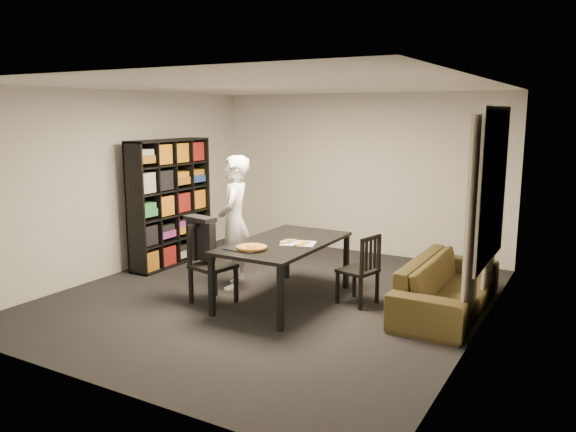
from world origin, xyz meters
The scene contains 16 objects.
room centered at (0.00, 0.00, 1.30)m, with size 5.01×5.51×2.61m.
window_pane centered at (2.48, 0.60, 1.50)m, with size 0.02×1.40×1.60m, color black.
window_frame centered at (2.48, 0.60, 1.50)m, with size 0.03×1.52×1.72m, color white.
curtain_left centered at (2.40, 0.08, 1.15)m, with size 0.03×0.70×2.25m, color #BBADA0.
curtain_right centered at (2.40, 1.12, 1.15)m, with size 0.03×0.70×2.25m, color #BBADA0.
bookshelf centered at (-2.16, 0.60, 0.95)m, with size 0.35×1.50×1.90m, color black.
dining_table centered at (0.22, -0.07, 0.69)m, with size 1.00×1.81×0.75m.
chair_left centered at (-0.58, -0.54, 0.55)m, with size 0.53×0.53×0.97m.
chair_right centered at (1.12, 0.28, 0.49)m, with size 0.48×0.48×0.86m.
draped_jacket centered at (-0.71, -0.51, 0.80)m, with size 0.46×0.27×0.53m.
person centered at (-0.62, 0.09, 0.88)m, with size 0.64×0.42×1.75m, color white.
baking_tray centered at (0.03, -0.63, 0.76)m, with size 0.40×0.32×0.01m, color black.
pepperoni_pizza centered at (0.11, -0.61, 0.78)m, with size 0.35×0.35×0.03m.
kitchen_towel centered at (0.43, -0.10, 0.76)m, with size 0.40×0.30×0.01m, color white.
pizza_slices centered at (0.38, -0.11, 0.77)m, with size 0.37×0.31×0.01m, color #BA703A, non-canonical shape.
sofa centered at (2.05, 0.58, 0.30)m, with size 2.07×0.81×0.61m, color #42371A.
Camera 1 is at (3.54, -5.80, 2.29)m, focal length 35.00 mm.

